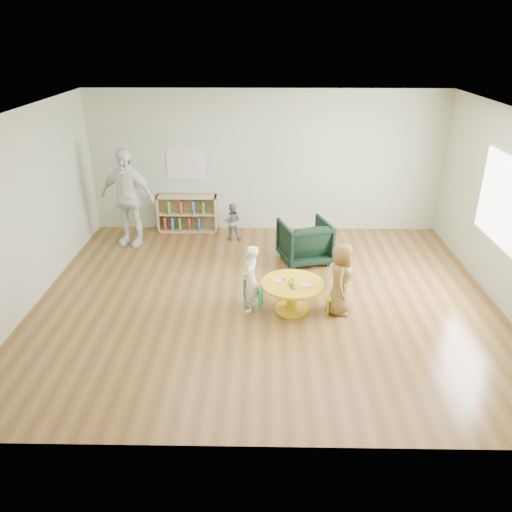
# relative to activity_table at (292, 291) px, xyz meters

# --- Properties ---
(room) EXTENTS (7.10, 7.00, 2.80)m
(room) POSITION_rel_activity_table_xyz_m (-0.38, 0.33, 1.58)
(room) COLOR brown
(room) RESTS_ON ground
(activity_table) EXTENTS (0.91, 0.91, 0.50)m
(activity_table) POSITION_rel_activity_table_xyz_m (0.00, 0.00, 0.00)
(activity_table) COLOR gold
(activity_table) RESTS_ON ground
(kid_chair_left) EXTENTS (0.31, 0.31, 0.50)m
(kid_chair_left) POSITION_rel_activity_table_xyz_m (-0.60, 0.09, -0.05)
(kid_chair_left) COLOR #1C9A73
(kid_chair_left) RESTS_ON ground
(kid_chair_right) EXTENTS (0.29, 0.29, 0.49)m
(kid_chair_right) POSITION_rel_activity_table_xyz_m (0.67, -0.02, -0.05)
(kid_chair_right) COLOR gold
(kid_chair_right) RESTS_ON ground
(bookshelf) EXTENTS (1.20, 0.30, 0.75)m
(bookshelf) POSITION_rel_activity_table_xyz_m (-2.00, 3.19, 0.05)
(bookshelf) COLOR tan
(bookshelf) RESTS_ON ground
(alphabet_poster) EXTENTS (0.74, 0.01, 0.54)m
(alphabet_poster) POSITION_rel_activity_table_xyz_m (-1.99, 3.32, 1.03)
(alphabet_poster) COLOR white
(alphabet_poster) RESTS_ON ground
(armchair) EXTENTS (1.02, 1.03, 0.76)m
(armchair) POSITION_rel_activity_table_xyz_m (0.30, 1.73, 0.06)
(armchair) COLOR black
(armchair) RESTS_ON ground
(child_left) EXTENTS (0.30, 0.41, 1.02)m
(child_left) POSITION_rel_activity_table_xyz_m (-0.61, 0.01, 0.20)
(child_left) COLOR white
(child_left) RESTS_ON ground
(child_right) EXTENTS (0.45, 0.59, 1.09)m
(child_right) POSITION_rel_activity_table_xyz_m (0.69, -0.03, 0.23)
(child_right) COLOR gold
(child_right) RESTS_ON ground
(toddler) EXTENTS (0.37, 0.29, 0.75)m
(toddler) POSITION_rel_activity_table_xyz_m (-1.05, 2.73, 0.06)
(toddler) COLOR #161D38
(toddler) RESTS_ON ground
(adult_caretaker) EXTENTS (1.17, 0.71, 1.86)m
(adult_caretaker) POSITION_rel_activity_table_xyz_m (-2.99, 2.49, 0.61)
(adult_caretaker) COLOR white
(adult_caretaker) RESTS_ON ground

